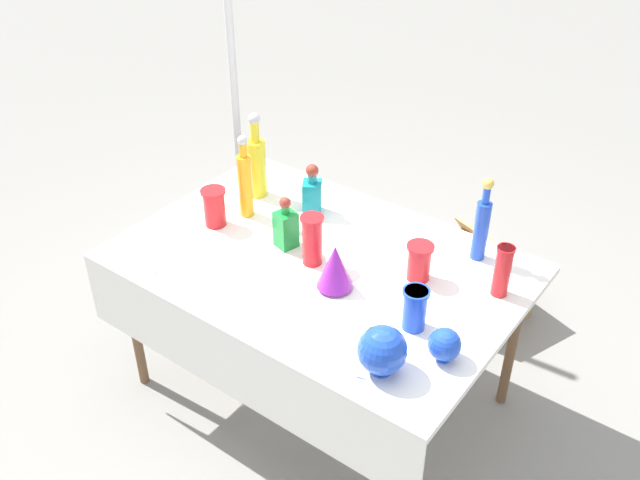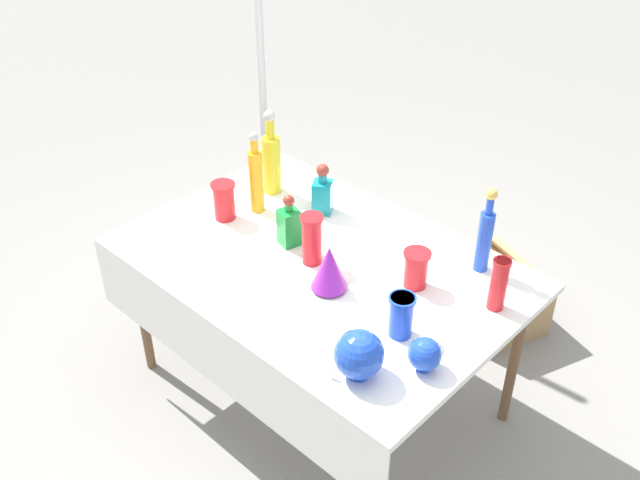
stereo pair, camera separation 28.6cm
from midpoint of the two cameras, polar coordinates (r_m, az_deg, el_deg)
The scene contains 19 objects.
ground_plane at distance 3.43m, azimuth -2.45°, elevation -12.03°, with size 40.00×40.00×0.00m, color gray.
display_table at distance 2.93m, azimuth -3.24°, elevation -3.00°, with size 1.62×1.10×0.76m.
tall_bottle_0 at distance 3.31m, azimuth -7.59°, elevation 6.03°, with size 0.09×0.09×0.41m.
tall_bottle_1 at distance 3.16m, azimuth -8.61°, elevation 4.57°, with size 0.06×0.06×0.39m.
tall_bottle_2 at distance 2.89m, azimuth 10.09°, elevation 1.14°, with size 0.06×0.06×0.37m.
square_decanter_0 at distance 2.96m, azimuth -5.49°, elevation 1.02°, with size 0.10×0.10×0.24m.
square_decanter_1 at distance 3.18m, azimuth -3.20°, elevation 3.73°, with size 0.12×0.12×0.24m.
slender_vase_0 at distance 2.55m, azimuth 4.42°, elevation -5.53°, with size 0.10×0.10×0.17m.
slender_vase_1 at distance 3.15m, azimuth -11.05°, elevation 2.60°, with size 0.11×0.11×0.17m.
slender_vase_2 at distance 2.84m, azimuth -3.51°, elevation 0.02°, with size 0.10×0.10×0.22m.
slender_vase_3 at distance 2.73m, azimuth 11.53°, elevation -2.44°, with size 0.07×0.07×0.22m.
slender_vase_4 at distance 2.78m, azimuth 5.05°, elevation -1.75°, with size 0.11×0.11×0.16m.
fluted_vase_0 at distance 2.71m, azimuth -1.81°, elevation -2.25°, with size 0.14×0.14×0.20m.
round_bowl_0 at distance 2.45m, azimuth 6.63°, elevation -8.44°, with size 0.12×0.12×0.12m.
round_bowl_1 at distance 2.37m, azimuth 1.53°, elevation -8.95°, with size 0.17×0.17×0.18m.
price_tag_left at distance 2.41m, azimuth -1.02°, elevation -10.50°, with size 0.05×0.01×0.04m, color white.
price_tag_center at distance 2.97m, azimuth -16.19°, elevation -2.08°, with size 0.05×0.01×0.04m, color white.
cardboard_box_behind_left at distance 3.85m, azimuth 10.10°, elevation -3.33°, with size 0.63×0.56×0.39m.
canopy_pole at distance 3.86m, azimuth -9.04°, elevation 11.39°, with size 0.18×0.18×2.51m.
Camera 1 is at (1.40, -1.90, 2.48)m, focal length 40.00 mm.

